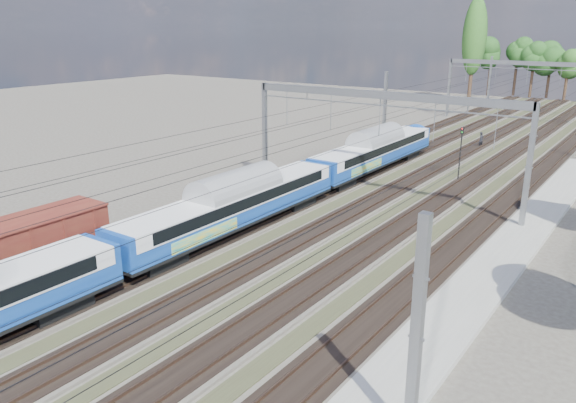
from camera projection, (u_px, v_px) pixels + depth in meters
The scene contains 8 objects.
ground at pixel (44, 379), 23.02m from camera, with size 220.00×220.00×0.00m, color #47423A.
track_bed at pixel (441, 165), 58.09m from camera, with size 21.00×130.00×0.34m.
platform at pixel (486, 277), 31.98m from camera, with size 3.00×70.00×0.30m, color gray.
catenary at pixel (474, 97), 62.02m from camera, with size 25.65×130.00×9.00m.
poplar at pixel (475, 37), 103.88m from camera, with size 4.40×4.40×19.04m.
emu_train at pixel (231, 200), 38.03m from camera, with size 3.00×63.51×4.39m.
worker at pixel (481, 140), 66.70m from camera, with size 0.68×0.44×1.85m, color black.
signal_near at pixel (461, 147), 51.54m from camera, with size 0.35×0.32×5.06m.
Camera 1 is at (19.60, -10.40, 13.84)m, focal length 35.00 mm.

